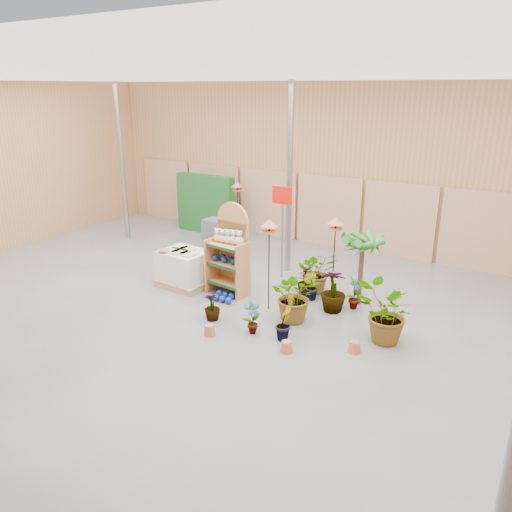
% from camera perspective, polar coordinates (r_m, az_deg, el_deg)
% --- Properties ---
extents(room, '(15.20, 12.10, 4.70)m').
position_cam_1_polar(room, '(9.73, -3.34, 6.12)').
color(room, '#5B5B5B').
rests_on(room, ground).
extents(display_shelf, '(0.91, 0.63, 2.02)m').
position_cam_1_polar(display_shelf, '(10.86, -2.88, 0.42)').
color(display_shelf, '#A9723E').
rests_on(display_shelf, ground).
extents(teddy_bears, '(0.75, 0.21, 0.33)m').
position_cam_1_polar(teddy_bears, '(10.66, -3.06, 2.08)').
color(teddy_bears, beige).
rests_on(teddy_bears, display_shelf).
extents(gazing_balls_shelf, '(0.74, 0.25, 0.14)m').
position_cam_1_polar(gazing_balls_shelf, '(10.81, -3.21, -0.39)').
color(gazing_balls_shelf, navy).
rests_on(gazing_balls_shelf, display_shelf).
extents(gazing_balls_floor, '(0.63, 0.39, 0.15)m').
position_cam_1_polar(gazing_balls_floor, '(10.75, -3.91, -4.65)').
color(gazing_balls_floor, navy).
rests_on(gazing_balls_floor, ground).
extents(pallet_stack, '(1.22, 1.04, 0.86)m').
position_cam_1_polar(pallet_stack, '(11.51, -8.14, -1.38)').
color(pallet_stack, '#A47A5C').
rests_on(pallet_stack, ground).
extents(charcoal_planters, '(0.50, 0.50, 1.00)m').
position_cam_1_polar(charcoal_planters, '(13.48, -4.74, 2.16)').
color(charcoal_planters, '#3A3A3B').
rests_on(charcoal_planters, ground).
extents(trellis_stock, '(2.00, 0.30, 1.80)m').
position_cam_1_polar(trellis_stock, '(15.59, -5.78, 5.93)').
color(trellis_stock, '#18521D').
rests_on(trellis_stock, ground).
extents(offer_sign, '(0.50, 0.08, 2.20)m').
position_cam_1_polar(offer_sign, '(11.54, 3.00, 4.86)').
color(offer_sign, gray).
rests_on(offer_sign, ground).
extents(bird_table_front, '(0.34, 0.34, 1.90)m').
position_cam_1_polar(bird_table_front, '(9.72, 1.52, 3.42)').
color(bird_table_front, black).
rests_on(bird_table_front, ground).
extents(bird_table_right, '(0.34, 0.34, 1.84)m').
position_cam_1_polar(bird_table_right, '(10.27, 9.09, 3.69)').
color(bird_table_right, black).
rests_on(bird_table_right, ground).
extents(bird_table_back, '(0.34, 0.34, 1.84)m').
position_cam_1_polar(bird_table_back, '(14.02, -2.13, 7.95)').
color(bird_table_back, black).
rests_on(bird_table_back, ground).
extents(palm, '(0.70, 0.70, 1.62)m').
position_cam_1_polar(palm, '(10.32, 12.12, 1.62)').
color(palm, '#523021').
rests_on(palm, ground).
extents(potted_plant_1, '(0.41, 0.43, 0.61)m').
position_cam_1_polar(potted_plant_1, '(9.64, 4.40, -6.03)').
color(potted_plant_1, '#277425').
rests_on(potted_plant_1, ground).
extents(potted_plant_2, '(1.25, 1.22, 1.05)m').
position_cam_1_polar(potted_plant_2, '(9.66, 4.55, -4.53)').
color(potted_plant_2, '#277425').
rests_on(potted_plant_2, ground).
extents(potted_plant_3, '(0.65, 0.65, 0.91)m').
position_cam_1_polar(potted_plant_3, '(10.18, 8.82, -3.90)').
color(potted_plant_3, '#277425').
rests_on(potted_plant_3, ground).
extents(potted_plant_4, '(0.26, 0.37, 0.70)m').
position_cam_1_polar(potted_plant_4, '(10.40, 11.16, -4.16)').
color(potted_plant_4, '#277425').
rests_on(potted_plant_4, ground).
extents(potted_plant_5, '(0.39, 0.34, 0.60)m').
position_cam_1_polar(potted_plant_5, '(10.74, 6.26, -3.46)').
color(potted_plant_5, '#277425').
rests_on(potted_plant_5, ground).
extents(potted_plant_6, '(1.15, 1.12, 0.97)m').
position_cam_1_polar(potted_plant_6, '(11.06, 6.93, -1.77)').
color(potted_plant_6, '#277425').
rests_on(potted_plant_6, ground).
extents(potted_plant_7, '(0.43, 0.43, 0.57)m').
position_cam_1_polar(potted_plant_7, '(9.80, -5.04, -5.75)').
color(potted_plant_7, '#277425').
rests_on(potted_plant_7, ground).
extents(potted_plant_8, '(0.37, 0.41, 0.64)m').
position_cam_1_polar(potted_plant_8, '(9.23, -0.45, -7.04)').
color(potted_plant_8, '#277425').
rests_on(potted_plant_8, ground).
extents(potted_plant_9, '(0.33, 0.39, 0.63)m').
position_cam_1_polar(potted_plant_9, '(9.05, 3.17, -7.68)').
color(potted_plant_9, '#277425').
rests_on(potted_plant_9, ground).
extents(potted_plant_10, '(1.32, 1.32, 1.11)m').
position_cam_1_polar(potted_plant_10, '(9.09, 14.55, -6.48)').
color(potted_plant_10, '#277425').
rests_on(potted_plant_10, ground).
extents(potted_plant_11, '(0.44, 0.44, 0.69)m').
position_cam_1_polar(potted_plant_11, '(10.90, 5.76, -2.82)').
color(potted_plant_11, '#277425').
rests_on(potted_plant_11, ground).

